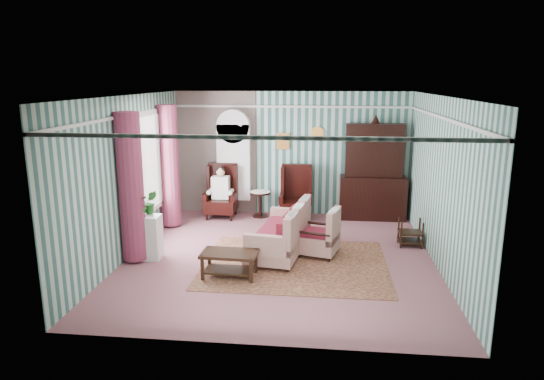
# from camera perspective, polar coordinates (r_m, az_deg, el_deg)

# --- Properties ---
(floor) EXTENTS (6.00, 6.00, 0.00)m
(floor) POSITION_cam_1_polar(r_m,az_deg,el_deg) (8.94, 0.89, -7.91)
(floor) COLOR #8A5056
(floor) RESTS_ON ground
(room_shell) EXTENTS (5.53, 6.02, 2.91)m
(room_shell) POSITION_cam_1_polar(r_m,az_deg,el_deg) (8.68, -3.03, 5.15)
(room_shell) COLOR #335D58
(room_shell) RESTS_ON ground
(bookcase) EXTENTS (0.80, 0.28, 2.24)m
(bookcase) POSITION_cam_1_polar(r_m,az_deg,el_deg) (11.54, -4.48, 2.64)
(bookcase) COLOR silver
(bookcase) RESTS_ON floor
(dresser_hutch) EXTENTS (1.50, 0.56, 2.36)m
(dresser_hutch) POSITION_cam_1_polar(r_m,az_deg,el_deg) (11.27, 11.88, 2.47)
(dresser_hutch) COLOR black
(dresser_hutch) RESTS_ON floor
(wingback_left) EXTENTS (0.76, 0.80, 1.25)m
(wingback_left) POSITION_cam_1_polar(r_m,az_deg,el_deg) (11.31, -6.04, -0.16)
(wingback_left) COLOR black
(wingback_left) RESTS_ON floor
(wingback_right) EXTENTS (0.76, 0.80, 1.25)m
(wingback_right) POSITION_cam_1_polar(r_m,az_deg,el_deg) (11.08, 2.84, -0.38)
(wingback_right) COLOR black
(wingback_right) RESTS_ON floor
(seated_woman) EXTENTS (0.44, 0.40, 1.18)m
(seated_woman) POSITION_cam_1_polar(r_m,az_deg,el_deg) (11.32, -6.04, -0.33)
(seated_woman) COLOR silver
(seated_woman) RESTS_ON floor
(round_side_table) EXTENTS (0.50, 0.50, 0.60)m
(round_side_table) POSITION_cam_1_polar(r_m,az_deg,el_deg) (11.38, -1.41, -1.69)
(round_side_table) COLOR black
(round_side_table) RESTS_ON floor
(nest_table) EXTENTS (0.45, 0.38, 0.54)m
(nest_table) POSITION_cam_1_polar(r_m,az_deg,el_deg) (9.82, 15.96, -4.82)
(nest_table) COLOR black
(nest_table) RESTS_ON floor
(plant_stand) EXTENTS (0.55, 0.35, 0.80)m
(plant_stand) POSITION_cam_1_polar(r_m,az_deg,el_deg) (9.05, -14.65, -5.39)
(plant_stand) COLOR silver
(plant_stand) RESTS_ON floor
(rug) EXTENTS (3.20, 2.60, 0.01)m
(rug) POSITION_cam_1_polar(r_m,az_deg,el_deg) (8.64, 2.71, -8.65)
(rug) COLOR #481A18
(rug) RESTS_ON floor
(sofa) EXTENTS (1.35, 2.05, 0.95)m
(sofa) POSITION_cam_1_polar(r_m,az_deg,el_deg) (8.97, 0.85, -4.62)
(sofa) COLOR beige
(sofa) RESTS_ON floor
(floral_armchair) EXTENTS (0.95, 0.92, 1.06)m
(floral_armchair) POSITION_cam_1_polar(r_m,az_deg,el_deg) (8.92, 5.52, -4.40)
(floral_armchair) COLOR #B9B28F
(floral_armchair) RESTS_ON floor
(coffee_table) EXTENTS (0.93, 0.56, 0.43)m
(coffee_table) POSITION_cam_1_polar(r_m,az_deg,el_deg) (8.06, -5.00, -8.74)
(coffee_table) COLOR black
(coffee_table) RESTS_ON floor
(potted_plant_a) EXTENTS (0.41, 0.37, 0.42)m
(potted_plant_a) POSITION_cam_1_polar(r_m,az_deg,el_deg) (8.78, -15.26, -1.86)
(potted_plant_a) COLOR #1C571B
(potted_plant_a) RESTS_ON plant_stand
(potted_plant_b) EXTENTS (0.29, 0.27, 0.43)m
(potted_plant_b) POSITION_cam_1_polar(r_m,az_deg,el_deg) (8.99, -14.11, -1.40)
(potted_plant_b) COLOR #184E19
(potted_plant_b) RESTS_ON plant_stand
(potted_plant_c) EXTENTS (0.25, 0.25, 0.36)m
(potted_plant_c) POSITION_cam_1_polar(r_m,az_deg,el_deg) (9.01, -15.17, -1.65)
(potted_plant_c) COLOR #1F4C17
(potted_plant_c) RESTS_ON plant_stand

